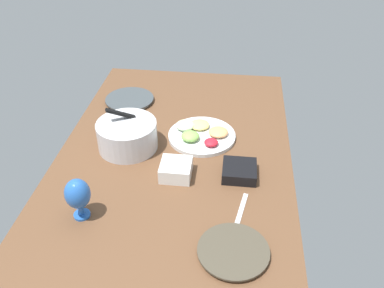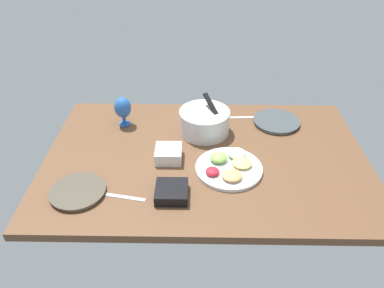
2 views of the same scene
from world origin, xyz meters
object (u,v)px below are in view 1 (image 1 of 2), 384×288
Objects in this scene: fruit_platter at (201,134)px; mixing_bowl at (127,134)px; dinner_plate_right at (130,100)px; hurricane_glass_blue at (78,195)px; square_bowl_black at (239,170)px; square_bowl_white at (176,169)px; dinner_plate_left at (233,252)px.

mixing_bowl is at bearing 109.76° from fruit_platter.
hurricane_glass_blue is (-85.82, -2.87, 9.51)cm from dinner_plate_right.
square_bowl_black is 26.39cm from square_bowl_white.
square_bowl_black is (41.34, -0.99, 1.64)cm from dinner_plate_left.
dinner_plate_left is 1.44× the size of hurricane_glass_blue.
fruit_platter is (-29.43, -41.69, 0.81)cm from dinner_plate_right.
hurricane_glass_blue is 65.47cm from square_bowl_black.
dinner_plate_left is at bearing -138.25° from mixing_bowl.
square_bowl_white is (-3.09, 26.20, 0.86)cm from square_bowl_black.
dinner_plate_left is at bearing -165.26° from fruit_platter.
mixing_bowl is at bearing -8.37° from hurricane_glass_blue.
fruit_platter is 2.49× the size of square_bowl_white.
square_bowl_white reaches higher than dinner_plate_left.
dinner_plate_left is 0.91× the size of mixing_bowl.
dinner_plate_left is 1.92× the size of square_bowl_white.
mixing_bowl is 1.92× the size of square_bowl_black.
hurricane_glass_blue is at bearing 130.74° from square_bowl_white.
dinner_plate_right is at bearing 54.78° from fruit_platter.
hurricane_glass_blue is 1.21× the size of square_bowl_black.
mixing_bowl is at bearing 41.75° from dinner_plate_left.
fruit_platter is 30.32cm from square_bowl_white.
square_bowl_black is (30.14, -57.59, -7.86)cm from hurricane_glass_blue.
square_bowl_white is at bearing -49.26° from hurricane_glass_blue.
mixing_bowl is 2.11× the size of square_bowl_white.
mixing_bowl is at bearing -167.00° from dinner_plate_right.
square_bowl_white reaches higher than fruit_platter.
fruit_platter reaches higher than square_bowl_black.
dinner_plate_right is 0.96× the size of mixing_bowl.
fruit_platter is at bearing -14.20° from square_bowl_white.
dinner_plate_left is 0.77× the size of fruit_platter.
square_bowl_white reaches higher than square_bowl_black.
dinner_plate_left is at bearing -146.62° from square_bowl_white.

